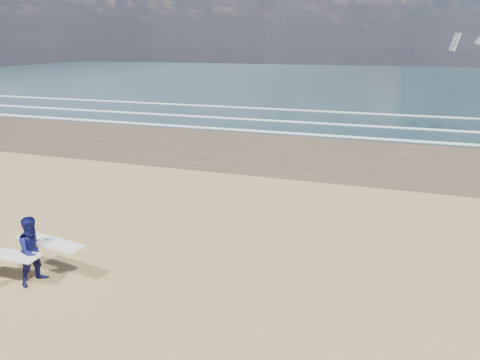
% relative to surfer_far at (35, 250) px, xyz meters
% --- Properties ---
extents(ocean, '(220.00, 100.00, 0.02)m').
position_rel_surfer_far_xyz_m(ocean, '(20.07, 71.32, -0.97)').
color(ocean, '#1B363B').
rests_on(ocean, ground).
extents(surfer_far, '(2.25, 1.33, 1.94)m').
position_rel_surfer_far_xyz_m(surfer_far, '(0.00, 0.00, 0.00)').
color(surfer_far, '#0C0D43').
rests_on(surfer_far, ground).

